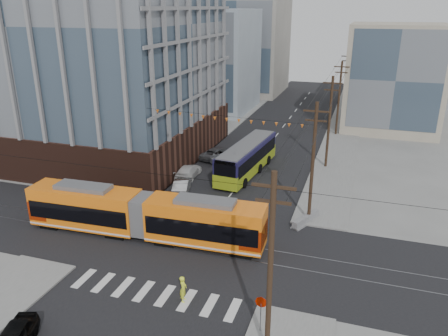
{
  "coord_description": "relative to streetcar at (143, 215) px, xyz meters",
  "views": [
    {
      "loc": [
        12.24,
        -25.17,
        18.34
      ],
      "look_at": [
        0.96,
        9.34,
        4.89
      ],
      "focal_mm": 35.0,
      "sensor_mm": 36.0,
      "label": 1
    }
  ],
  "objects": [
    {
      "name": "office_building",
      "position": [
        -17.64,
        19.09,
        12.32
      ],
      "size": [
        30.0,
        25.0,
        28.6
      ],
      "primitive_type": "cube",
      "color": "#381E16",
      "rests_on": "ground"
    },
    {
      "name": "streetcar",
      "position": [
        0.0,
        0.0,
        0.0
      ],
      "size": [
        20.67,
        3.78,
        3.96
      ],
      "primitive_type": null,
      "rotation": [
        0.0,
        0.0,
        0.04
      ],
      "color": "orange",
      "rests_on": "ground"
    },
    {
      "name": "bg_bldg_ne_far",
      "position": [
        22.36,
        64.09,
        5.02
      ],
      "size": [
        16.0,
        16.0,
        14.0
      ],
      "primitive_type": "cube",
      "color": "#8C99A5",
      "rests_on": "ground"
    },
    {
      "name": "jersey_barrier",
      "position": [
        12.66,
        6.68,
        -1.62
      ],
      "size": [
        2.27,
        3.65,
        0.73
      ],
      "primitive_type": "cube",
      "rotation": [
        0.0,
        0.0,
        -0.43
      ],
      "color": "gray",
      "rests_on": "ground"
    },
    {
      "name": "parked_car_grey",
      "position": [
        -0.73,
        20.96,
        -1.25
      ],
      "size": [
        3.62,
        5.66,
        1.45
      ],
      "primitive_type": "imported",
      "rotation": [
        0.0,
        0.0,
        2.89
      ],
      "color": "#55575B",
      "rests_on": "ground"
    },
    {
      "name": "pedestrian",
      "position": [
        6.56,
        -7.0,
        -1.05
      ],
      "size": [
        0.59,
        0.76,
        1.86
      ],
      "primitive_type": "imported",
      "rotation": [
        0.0,
        0.0,
        1.81
      ],
      "color": "#EEFF33",
      "rests_on": "ground"
    },
    {
      "name": "utility_pole_far",
      "position": [
        12.86,
        52.09,
        3.52
      ],
      "size": [
        0.3,
        0.3,
        11.0
      ],
      "primitive_type": "cylinder",
      "color": "black",
      "rests_on": "ground"
    },
    {
      "name": "city_bus",
      "position": [
        4.25,
        17.31,
        -0.14
      ],
      "size": [
        4.05,
        13.24,
        3.69
      ],
      "primitive_type": null,
      "rotation": [
        0.0,
        0.0,
        -0.1
      ],
      "color": "#19153F",
      "rests_on": "ground"
    },
    {
      "name": "bg_bldg_ne_near",
      "position": [
        20.36,
        44.09,
        6.02
      ],
      "size": [
        14.0,
        14.0,
        16.0
      ],
      "primitive_type": "cube",
      "color": "gray",
      "rests_on": "ground"
    },
    {
      "name": "bg_bldg_nw_far",
      "position": [
        -9.64,
        68.09,
        8.02
      ],
      "size": [
        16.0,
        18.0,
        20.0
      ],
      "primitive_type": "cube",
      "color": "gray",
      "rests_on": "ground"
    },
    {
      "name": "ground",
      "position": [
        4.36,
        -3.91,
        -1.98
      ],
      "size": [
        160.0,
        160.0,
        0.0
      ],
      "primitive_type": "plane",
      "color": "slate"
    },
    {
      "name": "stop_sign",
      "position": [
        12.1,
        -8.36,
        -0.79
      ],
      "size": [
        0.75,
        0.75,
        2.37
      ],
      "primitive_type": null,
      "rotation": [
        0.0,
        0.0,
        -0.04
      ],
      "color": "#A21500",
      "rests_on": "ground"
    },
    {
      "name": "utility_pole_near",
      "position": [
        12.86,
        -9.91,
        3.52
      ],
      "size": [
        0.3,
        0.3,
        11.0
      ],
      "primitive_type": "cylinder",
      "color": "black",
      "rests_on": "ground"
    },
    {
      "name": "parked_car_white",
      "position": [
        -1.7,
        13.77,
        -1.26
      ],
      "size": [
        2.29,
        5.08,
        1.45
      ],
      "primitive_type": "imported",
      "rotation": [
        0.0,
        0.0,
        3.19
      ],
      "color": "silver",
      "rests_on": "ground"
    },
    {
      "name": "parked_car_silver",
      "position": [
        -0.74,
        9.77,
        -1.26
      ],
      "size": [
        2.61,
        4.62,
        1.44
      ],
      "primitive_type": "imported",
      "rotation": [
        0.0,
        0.0,
        3.4
      ],
      "color": "silver",
      "rests_on": "ground"
    },
    {
      "name": "bg_bldg_nw_near",
      "position": [
        -12.64,
        48.09,
        7.02
      ],
      "size": [
        18.0,
        16.0,
        18.0
      ],
      "primitive_type": "cube",
      "color": "#8C99A5",
      "rests_on": "ground"
    }
  ]
}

